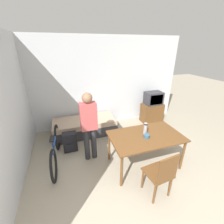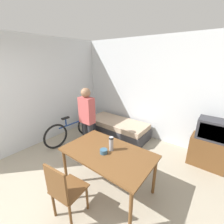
{
  "view_description": "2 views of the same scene",
  "coord_description": "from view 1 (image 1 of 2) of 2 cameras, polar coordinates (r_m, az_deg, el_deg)",
  "views": [
    {
      "loc": [
        -1.13,
        -1.11,
        2.42
      ],
      "look_at": [
        -0.16,
        1.83,
        1.03
      ],
      "focal_mm": 24.0,
      "sensor_mm": 36.0,
      "label": 1
    },
    {
      "loc": [
        1.65,
        -0.47,
        2.16
      ],
      "look_at": [
        -0.23,
        1.98,
        1.06
      ],
      "focal_mm": 24.0,
      "sensor_mm": 36.0,
      "label": 2
    }
  ],
  "objects": [
    {
      "name": "wooden_chair",
      "position": [
        2.74,
        18.46,
        -21.34
      ],
      "size": [
        0.45,
        0.45,
        0.92
      ],
      "color": "brown",
      "rests_on": "ground_plane"
    },
    {
      "name": "backpack",
      "position": [
        3.89,
        -15.68,
        -10.91
      ],
      "size": [
        0.33,
        0.24,
        0.49
      ],
      "color": "black",
      "rests_on": "ground_plane"
    },
    {
      "name": "mate_bowl",
      "position": [
        3.08,
        13.05,
        -8.94
      ],
      "size": [
        0.12,
        0.12,
        0.07
      ],
      "color": "#335670",
      "rests_on": "dining_table"
    },
    {
      "name": "tv",
      "position": [
        5.2,
        15.07,
        1.45
      ],
      "size": [
        0.69,
        0.41,
        1.05
      ],
      "color": "brown",
      "rests_on": "ground_plane"
    },
    {
      "name": "person_standing",
      "position": [
        3.2,
        -8.79,
        -4.24
      ],
      "size": [
        0.34,
        0.21,
        1.58
      ],
      "color": "#28282D",
      "rests_on": "ground_plane"
    },
    {
      "name": "bicycle",
      "position": [
        3.6,
        -20.71,
        -13.08
      ],
      "size": [
        0.14,
        1.65,
        0.74
      ],
      "color": "black",
      "rests_on": "ground_plane"
    },
    {
      "name": "daybed",
      "position": [
        4.52,
        -10.3,
        -5.41
      ],
      "size": [
        1.82,
        0.8,
        0.45
      ],
      "color": "#333338",
      "rests_on": "ground_plane"
    },
    {
      "name": "wall_back",
      "position": [
        4.7,
        -3.92,
        10.89
      ],
      "size": [
        5.18,
        0.06,
        2.7
      ],
      "color": "silver",
      "rests_on": "ground_plane"
    },
    {
      "name": "thermos_flask",
      "position": [
        3.15,
        12.58,
        -5.97
      ],
      "size": [
        0.08,
        0.08,
        0.24
      ],
      "color": "#99999E",
      "rests_on": "dining_table"
    },
    {
      "name": "ground_plane",
      "position": [
        2.89,
        17.62,
        -34.38
      ],
      "size": [
        20.0,
        20.0,
        0.0
      ],
      "primitive_type": "plane",
      "color": "#9E937F"
    },
    {
      "name": "dining_table",
      "position": [
        3.2,
        12.7,
        -9.83
      ],
      "size": [
        1.46,
        0.88,
        0.74
      ],
      "color": "brown",
      "rests_on": "ground_plane"
    },
    {
      "name": "wall_left",
      "position": [
        3.12,
        -35.35,
        -0.57
      ],
      "size": [
        0.06,
        4.29,
        2.7
      ],
      "color": "silver",
      "rests_on": "ground_plane"
    }
  ]
}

